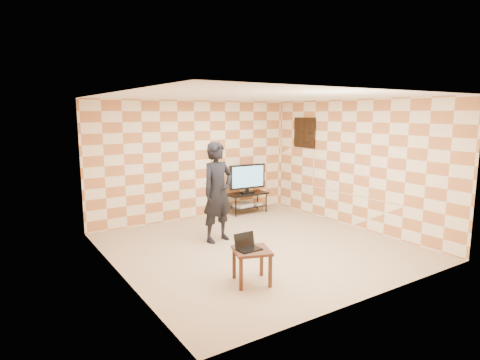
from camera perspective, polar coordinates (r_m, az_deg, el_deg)
name	(u,v)px	position (r m, az deg, el deg)	size (l,w,h in m)	color
floor	(258,246)	(7.46, 2.55, -9.40)	(5.00, 5.00, 0.00)	tan
wall_back	(195,160)	(9.26, -6.42, 2.84)	(5.00, 0.02, 2.70)	#F7E5C1
wall_front	(374,198)	(5.34, 18.46, -2.47)	(5.00, 0.02, 2.70)	#F7E5C1
wall_left	(118,188)	(6.05, -17.02, -1.03)	(0.02, 5.00, 2.70)	#F7E5C1
wall_right	(354,164)	(8.82, 15.97, 2.20)	(0.02, 5.00, 2.70)	#F7E5C1
ceiling	(259,96)	(7.06, 2.71, 11.82)	(5.00, 5.00, 0.02)	white
wall_art	(305,133)	(9.83, 9.16, 6.67)	(0.04, 0.72, 0.72)	black
tv_stand	(247,198)	(9.77, 1.02, -2.61)	(1.01, 0.45, 0.50)	black
tv	(247,177)	(9.67, 1.04, 0.40)	(0.96, 0.20, 0.70)	black
dvd_player	(243,205)	(9.75, 0.46, -3.59)	(0.42, 0.30, 0.07)	silver
game_console	(258,204)	(9.94, 2.59, -3.42)	(0.20, 0.14, 0.04)	silver
side_table	(252,255)	(5.81, 1.68, -10.65)	(0.64, 0.64, 0.50)	#361C10
laptop	(247,246)	(5.77, 1.02, -9.32)	(0.34, 0.27, 0.22)	black
person	(218,192)	(7.54, -3.19, -1.74)	(0.69, 0.45, 1.89)	black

